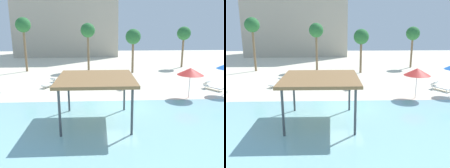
# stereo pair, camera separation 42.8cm
# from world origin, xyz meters

# --- Properties ---
(ground_plane) EXTENTS (80.00, 80.00, 0.00)m
(ground_plane) POSITION_xyz_m (0.00, 0.00, 0.00)
(ground_plane) COLOR beige
(lagoon_water) EXTENTS (44.00, 13.50, 0.04)m
(lagoon_water) POSITION_xyz_m (0.00, -5.25, 0.02)
(lagoon_water) COLOR #8CC6CC
(lagoon_water) RESTS_ON ground
(shade_pavilion) EXTENTS (4.57, 4.57, 2.89)m
(shade_pavilion) POSITION_xyz_m (-1.74, -2.55, 2.72)
(shade_pavilion) COLOR #42474C
(shade_pavilion) RESTS_ON ground
(beach_umbrella_red_3) EXTENTS (2.13, 2.13, 2.54)m
(beach_umbrella_red_3) POSITION_xyz_m (5.93, 2.11, 2.24)
(beach_umbrella_red_3) COLOR silver
(beach_umbrella_red_3) RESTS_ON ground
(lounge_chair_0) EXTENTS (1.42, 1.95, 0.74)m
(lounge_chair_0) POSITION_xyz_m (-6.38, 6.55, 0.33)
(lounge_chair_0) COLOR white
(lounge_chair_0) RESTS_ON ground
(lounge_chair_1) EXTENTS (1.39, 1.96, 0.74)m
(lounge_chair_1) POSITION_xyz_m (0.23, 5.55, 0.33)
(lounge_chair_1) COLOR white
(lounge_chair_1) RESTS_ON ground
(lounge_chair_2) EXTENTS (1.49, 1.93, 0.74)m
(lounge_chair_2) POSITION_xyz_m (9.12, 4.54, 0.33)
(lounge_chair_2) COLOR white
(lounge_chair_2) RESTS_ON ground
(palm_tree_0) EXTENTS (1.90, 1.90, 5.78)m
(palm_tree_0) POSITION_xyz_m (10.50, 16.70, 4.70)
(palm_tree_0) COLOR brown
(palm_tree_0) RESTS_ON ground
(palm_tree_1) EXTENTS (1.90, 1.90, 6.25)m
(palm_tree_1) POSITION_xyz_m (-2.96, 15.24, 5.15)
(palm_tree_1) COLOR brown
(palm_tree_1) RESTS_ON ground
(palm_tree_2) EXTENTS (1.90, 1.90, 5.51)m
(palm_tree_2) POSITION_xyz_m (2.74, 13.00, 4.45)
(palm_tree_2) COLOR brown
(palm_tree_2) RESTS_ON ground
(palm_tree_3) EXTENTS (1.90, 1.90, 6.93)m
(palm_tree_3) POSITION_xyz_m (-11.08, 14.67, 5.79)
(palm_tree_3) COLOR brown
(palm_tree_3) RESTS_ON ground
(hotel_block_0) EXTENTS (19.67, 9.02, 17.71)m
(hotel_block_0) POSITION_xyz_m (-7.68, 32.63, 8.86)
(hotel_block_0) COLOR #B2A893
(hotel_block_0) RESTS_ON ground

